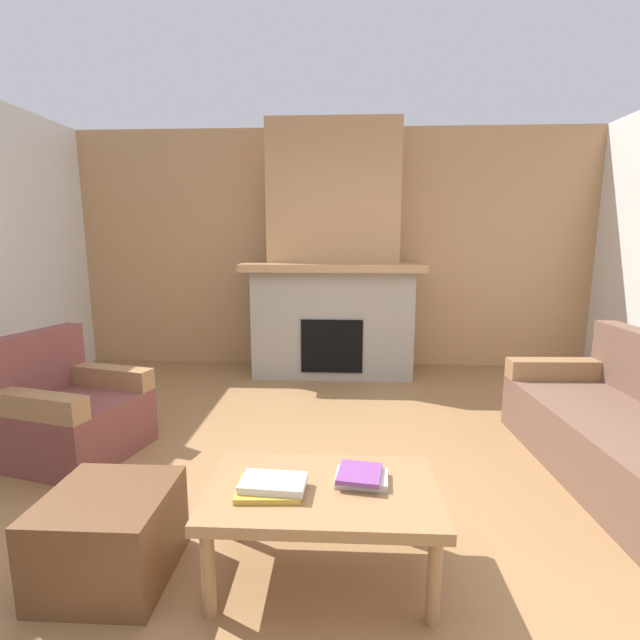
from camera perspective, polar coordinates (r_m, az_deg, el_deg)
name	(u,v)px	position (r m, az deg, el deg)	size (l,w,h in m)	color
ground	(322,501)	(2.83, 0.25, -21.57)	(9.00, 9.00, 0.00)	olive
wall_back_wood_panel	(334,250)	(5.41, 1.72, 8.68)	(6.00, 0.12, 2.70)	tan
fireplace	(333,268)	(5.04, 1.63, 6.45)	(1.90, 0.82, 2.70)	gray
couch	(636,436)	(3.51, 34.69, -11.77)	(0.90, 1.83, 0.85)	brown
armchair	(69,414)	(3.66, -28.78, -10.17)	(0.92, 0.92, 0.85)	brown
coffee_table	(323,498)	(2.13, 0.32, -21.34)	(1.00, 0.60, 0.43)	#997047
ottoman	(110,535)	(2.41, -24.66, -23.17)	(0.52, 0.52, 0.40)	brown
book_stack_near_edge	(271,486)	(2.07, -6.08, -19.82)	(0.30, 0.23, 0.06)	gold
book_stack_center	(361,476)	(2.13, 5.11, -18.82)	(0.24, 0.22, 0.05)	beige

